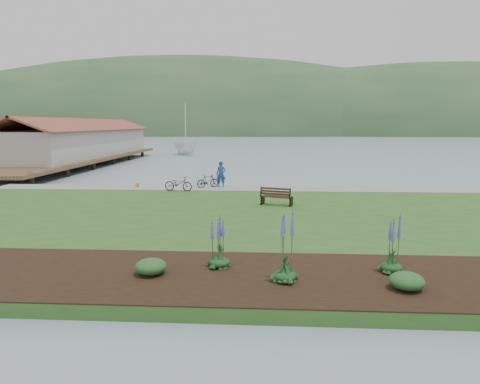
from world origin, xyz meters
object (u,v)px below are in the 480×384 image
Objects in this scene: person at (221,172)px; bicycle_a at (178,184)px; sailboat at (186,155)px; park_bench at (276,196)px.

bicycle_a is at bearing -142.90° from person.
sailboat is at bearing 106.48° from person.
park_bench is at bearing -58.39° from person.
park_bench is 0.85× the size of person.
sailboat reaches higher than bicycle_a.
bicycle_a is (-2.60, -1.81, -0.56)m from person.
person is 3.22m from bicycle_a.
sailboat is at bearing 19.56° from bicycle_a.
bicycle_a is at bearing 161.84° from park_bench.
park_bench is 7.75m from bicycle_a.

